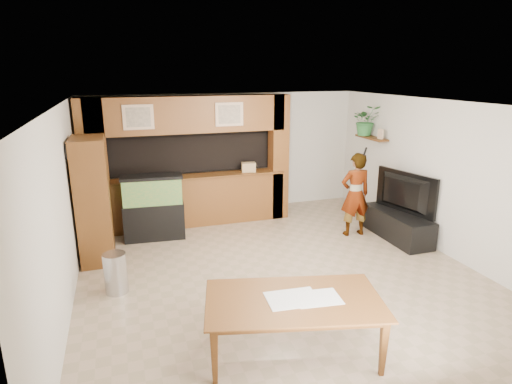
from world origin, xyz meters
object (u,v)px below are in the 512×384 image
object	(u,v)px
aquarium	(153,208)
person	(355,195)
dining_table	(294,328)
pantry_cabinet	(93,201)
television	(401,193)

from	to	relation	value
aquarium	person	bearing A→B (deg)	-10.47
person	dining_table	bearing A→B (deg)	53.20
pantry_cabinet	aquarium	distance (m)	1.26
television	dining_table	world-z (taller)	television
dining_table	pantry_cabinet	bearing A→B (deg)	135.94
aquarium	dining_table	size ratio (longest dim) A/B	0.64
person	dining_table	size ratio (longest dim) A/B	0.84
pantry_cabinet	person	world-z (taller)	pantry_cabinet
pantry_cabinet	dining_table	xyz separation A→B (m)	(2.14, -3.34, -0.69)
pantry_cabinet	aquarium	world-z (taller)	pantry_cabinet
pantry_cabinet	person	xyz separation A→B (m)	(4.65, -0.31, -0.23)
aquarium	dining_table	bearing A→B (deg)	-69.57
person	aquarium	bearing A→B (deg)	-11.99
television	dining_table	xyz separation A→B (m)	(-3.21, -2.60, -0.55)
aquarium	television	bearing A→B (deg)	-13.38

